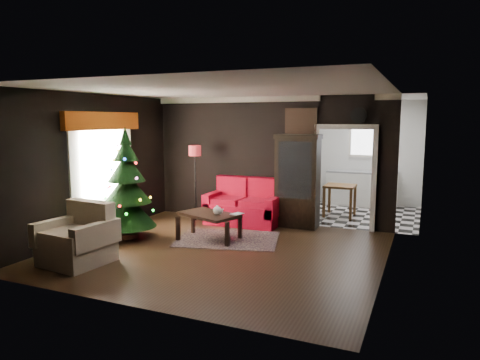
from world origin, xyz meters
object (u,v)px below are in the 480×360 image
at_px(armchair, 76,235).
at_px(wall_clock, 359,115).
at_px(teapot, 217,210).
at_px(loveseat, 244,202).
at_px(curio_cabinet, 297,183).
at_px(christmas_tree, 127,185).
at_px(floor_lamp, 195,184).
at_px(coffee_table, 209,226).
at_px(kitchen_table, 340,200).

bearing_deg(armchair, wall_clock, 52.33).
xyz_separation_m(armchair, teapot, (1.52, 2.02, 0.15)).
distance_m(loveseat, armchair, 3.82).
bearing_deg(curio_cabinet, christmas_tree, -141.20).
xyz_separation_m(floor_lamp, wall_clock, (3.50, 0.52, 1.55)).
distance_m(armchair, teapot, 2.53).
xyz_separation_m(curio_cabinet, christmas_tree, (-2.75, -2.21, 0.10)).
bearing_deg(wall_clock, armchair, -133.86).
height_order(coffee_table, wall_clock, wall_clock).
relative_size(wall_clock, kitchen_table, 0.43).
bearing_deg(christmas_tree, coffee_table, 19.63).
bearing_deg(teapot, loveseat, 93.40).
distance_m(curio_cabinet, wall_clock, 1.88).
bearing_deg(curio_cabinet, floor_lamp, -171.66).
height_order(curio_cabinet, wall_clock, wall_clock).
bearing_deg(loveseat, wall_clock, 9.66).
bearing_deg(coffee_table, christmas_tree, -160.37).
bearing_deg(teapot, kitchen_table, 61.65).
bearing_deg(coffee_table, loveseat, 85.62).
bearing_deg(christmas_tree, floor_lamp, 76.51).
height_order(curio_cabinet, armchair, curio_cabinet).
bearing_deg(christmas_tree, wall_clock, 31.19).
bearing_deg(curio_cabinet, teapot, -121.36).
height_order(curio_cabinet, kitchen_table, curio_cabinet).
bearing_deg(kitchen_table, armchair, -121.94).
xyz_separation_m(christmas_tree, wall_clock, (3.95, 2.39, 1.33)).
height_order(armchair, teapot, armchair).
xyz_separation_m(curio_cabinet, floor_lamp, (-2.30, -0.34, -0.12)).
relative_size(teapot, kitchen_table, 0.25).
relative_size(coffee_table, kitchen_table, 1.50).
distance_m(floor_lamp, armchair, 3.45).
height_order(loveseat, floor_lamp, floor_lamp).
xyz_separation_m(loveseat, kitchen_table, (1.80, 1.65, -0.12)).
relative_size(armchair, teapot, 5.35).
distance_m(christmas_tree, coffee_table, 1.77).
bearing_deg(christmas_tree, teapot, 15.63).
bearing_deg(floor_lamp, curio_cabinet, 8.34).
relative_size(coffee_table, teapot, 6.05).
xyz_separation_m(christmas_tree, armchair, (0.17, -1.54, -0.59)).
height_order(christmas_tree, armchair, christmas_tree).
bearing_deg(floor_lamp, armchair, -94.70).
distance_m(curio_cabinet, christmas_tree, 3.53).
height_order(loveseat, curio_cabinet, curio_cabinet).
xyz_separation_m(coffee_table, wall_clock, (2.46, 1.86, 2.12)).
distance_m(floor_lamp, christmas_tree, 1.94).
xyz_separation_m(curio_cabinet, coffee_table, (-1.26, -1.68, -0.69)).
bearing_deg(coffee_table, curio_cabinet, 53.10).
height_order(floor_lamp, wall_clock, wall_clock).
bearing_deg(floor_lamp, christmas_tree, -103.49).
distance_m(loveseat, curio_cabinet, 1.25).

